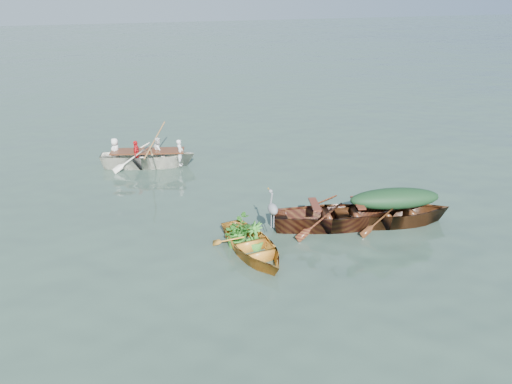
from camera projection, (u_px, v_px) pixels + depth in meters
ground at (334, 272)px, 10.92m from camera, size 140.00×140.00×0.00m
yellow_dinghy at (252, 254)px, 11.62m from camera, size 1.86×3.31×0.84m
green_tarp_boat at (392, 224)px, 13.06m from camera, size 4.46×2.04×1.00m
open_wooden_boat at (335, 227)px, 12.88m from camera, size 4.79×2.33×1.09m
rowed_boat at (149, 166)px, 17.06m from camera, size 4.62×2.30×1.06m
green_tarp_cover at (395, 197)px, 12.76m from camera, size 2.45×1.12×0.52m
thwart_benches at (336, 207)px, 12.66m from camera, size 2.43×1.31×0.04m
heron at (273, 215)px, 11.54m from camera, size 0.34×0.44×0.92m
dinghy_weeds at (243, 217)px, 11.80m from camera, size 0.84×1.00×0.60m
rowers at (147, 141)px, 16.70m from camera, size 3.29×1.87×0.76m
oars at (148, 151)px, 16.84m from camera, size 1.17×2.67×0.06m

